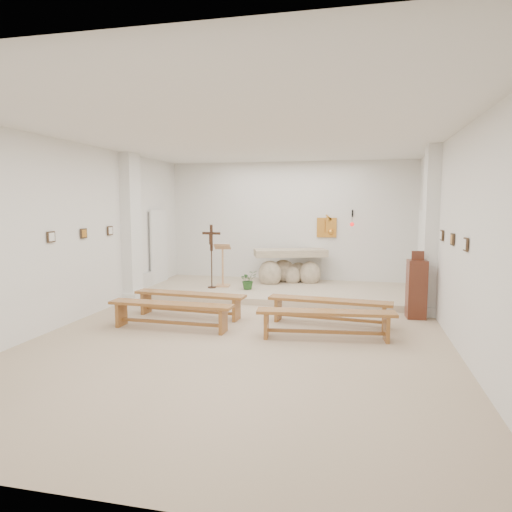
% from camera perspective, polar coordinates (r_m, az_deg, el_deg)
% --- Properties ---
extents(ground, '(7.00, 10.00, 0.00)m').
position_cam_1_polar(ground, '(8.52, -0.89, -9.21)').
color(ground, tan).
rests_on(ground, ground).
extents(wall_left, '(0.02, 10.00, 3.50)m').
position_cam_1_polar(wall_left, '(9.65, -21.50, 2.75)').
color(wall_left, white).
rests_on(wall_left, ground).
extents(wall_right, '(0.02, 10.00, 3.50)m').
position_cam_1_polar(wall_right, '(8.14, 23.74, 2.03)').
color(wall_right, white).
rests_on(wall_right, ground).
extents(wall_back, '(7.00, 0.02, 3.50)m').
position_cam_1_polar(wall_back, '(13.11, 4.25, 4.06)').
color(wall_back, white).
rests_on(wall_back, ground).
extents(ceiling, '(7.00, 10.00, 0.02)m').
position_cam_1_polar(ceiling, '(8.28, -0.93, 14.72)').
color(ceiling, silver).
rests_on(ceiling, wall_back).
extents(sanctuary_platform, '(6.98, 3.00, 0.15)m').
position_cam_1_polar(sanctuary_platform, '(11.84, 3.11, -4.36)').
color(sanctuary_platform, '#B6A88C').
rests_on(sanctuary_platform, ground).
extents(pilaster_left, '(0.26, 0.55, 3.50)m').
position_cam_1_polar(pilaster_left, '(11.30, -15.30, 3.46)').
color(pilaster_left, white).
rests_on(pilaster_left, ground).
extents(pilaster_right, '(0.26, 0.55, 3.50)m').
position_cam_1_polar(pilaster_right, '(10.09, 20.92, 2.92)').
color(pilaster_right, white).
rests_on(pilaster_right, ground).
extents(gold_wall_relief, '(0.55, 0.04, 0.55)m').
position_cam_1_polar(gold_wall_relief, '(12.98, 8.82, 3.53)').
color(gold_wall_relief, orange).
rests_on(gold_wall_relief, wall_back).
extents(sanctuary_lamp, '(0.11, 0.36, 0.44)m').
position_cam_1_polar(sanctuary_lamp, '(12.69, 11.92, 4.12)').
color(sanctuary_lamp, black).
rests_on(sanctuary_lamp, wall_back).
extents(station_frame_left_front, '(0.03, 0.20, 0.20)m').
position_cam_1_polar(station_frame_left_front, '(9.00, -24.25, 2.19)').
color(station_frame_left_front, '#3C2A1A').
rests_on(station_frame_left_front, wall_left).
extents(station_frame_left_mid, '(0.03, 0.20, 0.20)m').
position_cam_1_polar(station_frame_left_mid, '(9.81, -20.74, 2.66)').
color(station_frame_left_mid, '#3C2A1A').
rests_on(station_frame_left_mid, wall_left).
extents(station_frame_left_rear, '(0.03, 0.20, 0.20)m').
position_cam_1_polar(station_frame_left_rear, '(10.66, -17.79, 3.04)').
color(station_frame_left_rear, '#3C2A1A').
rests_on(station_frame_left_rear, wall_left).
extents(station_frame_right_front, '(0.03, 0.20, 0.20)m').
position_cam_1_polar(station_frame_right_front, '(7.35, 24.75, 1.33)').
color(station_frame_right_front, '#3C2A1A').
rests_on(station_frame_right_front, wall_right).
extents(station_frame_right_mid, '(0.03, 0.20, 0.20)m').
position_cam_1_polar(station_frame_right_mid, '(8.33, 23.33, 1.93)').
color(station_frame_right_mid, '#3C2A1A').
rests_on(station_frame_right_mid, wall_right).
extents(station_frame_right_rear, '(0.03, 0.20, 0.20)m').
position_cam_1_polar(station_frame_right_rear, '(9.31, 22.21, 2.41)').
color(station_frame_right_rear, '#3C2A1A').
rests_on(station_frame_right_rear, wall_right).
extents(radiator_left, '(0.10, 0.85, 0.52)m').
position_cam_1_polar(radiator_left, '(12.11, -13.79, -3.36)').
color(radiator_left, silver).
rests_on(radiator_left, ground).
extents(radiator_right, '(0.10, 0.85, 0.52)m').
position_cam_1_polar(radiator_right, '(10.96, 20.40, -4.61)').
color(radiator_right, silver).
rests_on(radiator_right, ground).
extents(altar, '(2.10, 1.35, 1.01)m').
position_cam_1_polar(altar, '(12.62, 4.18, -1.56)').
color(altar, beige).
rests_on(altar, sanctuary_platform).
extents(lectern, '(0.46, 0.40, 1.16)m').
position_cam_1_polar(lectern, '(11.98, -4.20, -1.10)').
color(lectern, tan).
rests_on(lectern, sanctuary_platform).
extents(crucifix_stand, '(0.49, 0.21, 1.63)m').
position_cam_1_polar(crucifix_stand, '(11.76, -5.59, 0.56)').
color(crucifix_stand, '#351C11').
rests_on(crucifix_stand, sanctuary_platform).
extents(potted_plant, '(0.57, 0.57, 0.48)m').
position_cam_1_polar(potted_plant, '(11.60, -0.99, -3.00)').
color(potted_plant, '#265421').
rests_on(potted_plant, sanctuary_platform).
extents(donation_pedestal, '(0.39, 0.39, 1.37)m').
position_cam_1_polar(donation_pedestal, '(9.79, 19.41, -3.88)').
color(donation_pedestal, '#5B261A').
rests_on(donation_pedestal, ground).
extents(bench_left_front, '(2.38, 0.56, 0.50)m').
position_cam_1_polar(bench_left_front, '(9.49, -8.29, -5.32)').
color(bench_left_front, brown).
rests_on(bench_left_front, ground).
extents(bench_right_front, '(2.38, 0.61, 0.50)m').
position_cam_1_polar(bench_right_front, '(8.89, 9.15, -6.14)').
color(bench_right_front, brown).
rests_on(bench_right_front, ground).
extents(bench_left_second, '(2.37, 0.43, 0.50)m').
position_cam_1_polar(bench_left_second, '(8.61, -10.62, -6.59)').
color(bench_left_second, brown).
rests_on(bench_left_second, ground).
extents(bench_right_second, '(2.38, 0.63, 0.50)m').
position_cam_1_polar(bench_right_second, '(7.94, 8.71, -7.65)').
color(bench_right_second, brown).
rests_on(bench_right_second, ground).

